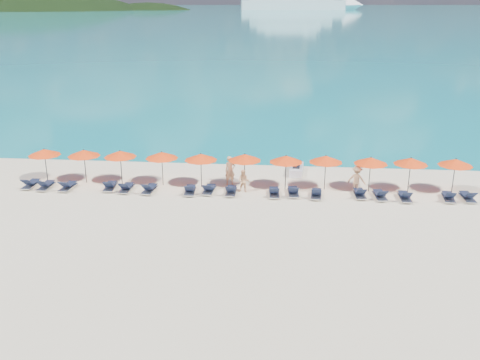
{
  "coord_description": "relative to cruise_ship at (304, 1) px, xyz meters",
  "views": [
    {
      "loc": [
        2.77,
        -27.17,
        11.51
      ],
      "look_at": [
        0.0,
        3.0,
        1.2
      ],
      "focal_mm": 40.0,
      "sensor_mm": 36.0,
      "label": 1
    }
  ],
  "objects": [
    {
      "name": "beachgoer_b",
      "position": [
        -15.34,
        -567.23,
        -8.71
      ],
      "size": [
        0.77,
        0.52,
        1.46
      ],
      "primitive_type": "imported",
      "rotation": [
        0.0,
        0.0,
        -0.17
      ],
      "color": "tan",
      "rests_on": "ground"
    },
    {
      "name": "umbrella_8",
      "position": [
        -7.52,
        -566.34,
        -7.42
      ],
      "size": [
        2.1,
        2.1,
        2.28
      ],
      "color": "black",
      "rests_on": "ground"
    },
    {
      "name": "lounger_9",
      "position": [
        -13.4,
        -567.7,
        -9.2
      ],
      "size": [
        0.74,
        1.74,
        0.66
      ],
      "rotation": [
        0.0,
        0.0,
        0.07
      ],
      "color": "silver",
      "rests_on": "ground"
    },
    {
      "name": "umbrella_7",
      "position": [
        -10.27,
        -566.24,
        -7.42
      ],
      "size": [
        2.1,
        2.1,
        2.28
      ],
      "color": "black",
      "rests_on": "ground"
    },
    {
      "name": "umbrella_9",
      "position": [
        -5.08,
        -566.23,
        -7.42
      ],
      "size": [
        2.1,
        2.1,
        2.28
      ],
      "color": "black",
      "rests_on": "ground"
    },
    {
      "name": "lounger_5",
      "position": [
        -21.21,
        -567.77,
        -9.2
      ],
      "size": [
        0.76,
        1.75,
        0.66
      ],
      "rotation": [
        0.0,
        0.0,
        -0.08
      ],
      "color": "silver",
      "rests_on": "ground"
    },
    {
      "name": "ground",
      "position": [
        -15.46,
        -571.4,
        -9.44
      ],
      "size": [
        1400.0,
        1400.0,
        0.0
      ],
      "primitive_type": "plane",
      "color": "beige"
    },
    {
      "name": "lounger_1",
      "position": [
        -27.94,
        -567.74,
        -9.2
      ],
      "size": [
        0.65,
        1.71,
        0.66
      ],
      "rotation": [
        0.0,
        0.0,
        0.02
      ],
      "color": "silver",
      "rests_on": "ground"
    },
    {
      "name": "beachgoer_c",
      "position": [
        -8.32,
        -566.59,
        -8.57
      ],
      "size": [
        1.23,
        0.88,
        1.73
      ],
      "primitive_type": "imported",
      "rotation": [
        0.0,
        0.0,
        2.78
      ],
      "color": "tan",
      "rests_on": "ground"
    },
    {
      "name": "lounger_7",
      "position": [
        -17.49,
        -567.52,
        -9.2
      ],
      "size": [
        0.73,
        1.74,
        0.66
      ],
      "rotation": [
        0.0,
        0.0,
        -0.07
      ],
      "color": "silver",
      "rests_on": "ground"
    },
    {
      "name": "umbrella_5",
      "position": [
        -15.35,
        -566.33,
        -7.42
      ],
      "size": [
        2.1,
        2.1,
        2.28
      ],
      "color": "black",
      "rests_on": "ground"
    },
    {
      "name": "lounger_6",
      "position": [
        -18.64,
        -567.78,
        -9.2
      ],
      "size": [
        0.74,
        1.74,
        0.66
      ],
      "rotation": [
        0.0,
        0.0,
        0.07
      ],
      "color": "silver",
      "rests_on": "ground"
    },
    {
      "name": "lounger_16",
      "position": [
        -1.8,
        -567.4,
        -9.2
      ],
      "size": [
        0.65,
        1.71,
        0.66
      ],
      "rotation": [
        0.0,
        0.0,
        0.02
      ],
      "color": "silver",
      "rests_on": "ground"
    },
    {
      "name": "lounger_0",
      "position": [
        -29.04,
        -567.54,
        -9.2
      ],
      "size": [
        0.63,
        1.7,
        0.66
      ],
      "rotation": [
        0.0,
        0.0,
        -0.01
      ],
      "color": "silver",
      "rests_on": "ground"
    },
    {
      "name": "sea",
      "position": [
        -15.46,
        88.6,
        -9.43
      ],
      "size": [
        1600.0,
        1300.0,
        0.01
      ],
      "primitive_type": "cube",
      "color": "#1FA9B2",
      "rests_on": "ground"
    },
    {
      "name": "umbrella_2",
      "position": [
        -23.42,
        -566.29,
        -7.42
      ],
      "size": [
        2.1,
        2.1,
        2.28
      ],
      "color": "black",
      "rests_on": "ground"
    },
    {
      "name": "umbrella_0",
      "position": [
        -28.47,
        -566.34,
        -7.42
      ],
      "size": [
        2.1,
        2.1,
        2.28
      ],
      "color": "black",
      "rests_on": "ground"
    },
    {
      "name": "lounger_4",
      "position": [
        -22.71,
        -567.7,
        -9.2
      ],
      "size": [
        0.62,
        1.7,
        0.66
      ],
      "rotation": [
        0.0,
        0.0,
        -0.0
      ],
      "color": "silver",
      "rests_on": "ground"
    },
    {
      "name": "lounger_14",
      "position": [
        -5.56,
        -567.7,
        -9.2
      ],
      "size": [
        0.62,
        1.7,
        0.66
      ],
      "rotation": [
        0.0,
        0.0,
        0.0
      ],
      "color": "silver",
      "rests_on": "ground"
    },
    {
      "name": "umbrella_4",
      "position": [
        -18.12,
        -566.51,
        -7.42
      ],
      "size": [
        2.1,
        2.1,
        2.28
      ],
      "color": "black",
      "rests_on": "ground"
    },
    {
      "name": "lounger_2",
      "position": [
        -26.5,
        -567.74,
        -9.2
      ],
      "size": [
        0.73,
        1.74,
        0.66
      ],
      "rotation": [
        0.0,
        0.0,
        -0.07
      ],
      "color": "silver",
      "rests_on": "ground"
    },
    {
      "name": "umbrella_6",
      "position": [
        -12.75,
        -566.44,
        -7.42
      ],
      "size": [
        2.1,
        2.1,
        2.28
      ],
      "color": "black",
      "rests_on": "ground"
    },
    {
      "name": "umbrella_3",
      "position": [
        -20.68,
        -566.32,
        -7.42
      ],
      "size": [
        2.1,
        2.1,
        2.28
      ],
      "color": "black",
      "rests_on": "ground"
    },
    {
      "name": "lounger_3",
      "position": [
        -23.83,
        -567.49,
        -9.2
      ],
      "size": [
        0.78,
        1.75,
        0.66
      ],
      "rotation": [
        0.0,
        0.0,
        0.1
      ],
      "color": "silver",
      "rests_on": "ground"
    },
    {
      "name": "lounger_8",
      "position": [
        -16.08,
        -567.65,
        -9.2
      ],
      "size": [
        0.63,
        1.7,
        0.66
      ],
      "rotation": [
        0.0,
        0.0,
        0.01
      ],
      "color": "silver",
      "rests_on": "ground"
    },
    {
      "name": "umbrella_1",
      "position": [
        -25.83,
        -566.3,
        -7.42
      ],
      "size": [
        2.1,
        2.1,
        2.28
      ],
      "color": "black",
      "rests_on": "ground"
    },
    {
      "name": "headland_small",
      "position": [
        -165.46,
        -11.4,
        -44.44
      ],
      "size": [
        162.0,
        126.0,
        85.5
      ],
      "color": "black",
      "rests_on": "ground"
    },
    {
      "name": "jetski",
      "position": [
        -12.01,
        -563.13,
        -9.11
      ],
      "size": [
        1.02,
        2.32,
        0.81
      ],
      "rotation": [
        0.0,
        0.0,
        -0.08
      ],
      "color": "silver",
      "rests_on": "ground"
    },
    {
      "name": "lounger_10",
      "position": [
        -12.24,
        -567.48,
        -9.2
      ],
      "size": [
        0.74,
        1.74,
        0.66
      ],
      "rotation": [
        0.0,
        0.0,
        0.07
      ],
      "color": "silver",
      "rests_on": "ground"
    },
    {
      "name": "headland_main",
      "position": [
        -315.46,
        -31.4,
        -47.44
      ],
      "size": [
        374.0,
        242.0,
        126.5
      ],
      "color": "black",
      "rests_on": "ground"
    },
    {
      "name": "lounger_15",
      "position": [
        -2.95,
        -567.52,
        -9.2
      ],
      "size": [
        0.78,
        1.75,
        0.66
      ],
      "rotation": [
        0.0,
        0.0,
        -0.1
      ],
      "color": "silver",
      "rests_on": "ground"
    },
    {
      "name": "umbrella_10",
      "position": [
        -2.4,
        -566.23,
        -7.42
      ],
      "size": [
        2.1,
        2.1,
        2.28
      ],
      "color": "black",
      "rests_on": "ground"
    },
    {
      "name": "cruise_ship",
      "position": [
        0.0,
        0.0,
        0.0
      ],
      "size": [
        131.9,
        38.29,
        36.27
      ],
      "rotation": [
        0.0,
        0.0,
        0.14
      ],
      "color": "white",
      "rests_on": "ground"
    },
    {
      "name": "lounger_13",
      "position": [
        -7.01,
        -567.58,
        -9.2
      ],
      "size": [
        0.75,
        1.74,
        0.66
      ],
      "rotation": [
        0.0,
        0.0,
        0.08
      ],
      "color": "silver",
      "rests_on": "ground"
    },
    {
      "name": "lounger_12",
      "position": [
        -8.2,
        -567.41,
        -9.2
      ],
      "size": [
        0.69,
        1.73,
        0.66
      ],
      "rotation": [
        0.0,
        0.0,
        0.04
      ],
      "color": "silver",
      "rests_on": "ground"
    },
    {
      "name": "lounger_11",
      "position": [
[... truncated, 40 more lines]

